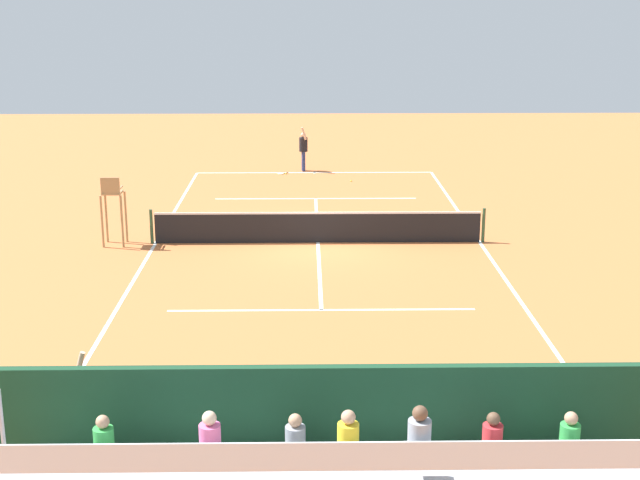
% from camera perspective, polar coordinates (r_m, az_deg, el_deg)
% --- Properties ---
extents(ground_plane, '(60.00, 60.00, 0.00)m').
position_cam_1_polar(ground_plane, '(27.63, -0.13, -0.17)').
color(ground_plane, '#C66B38').
extents(court_line_markings, '(10.10, 22.20, 0.01)m').
position_cam_1_polar(court_line_markings, '(27.66, -0.13, -0.14)').
color(court_line_markings, white).
rests_on(court_line_markings, ground).
extents(tennis_net, '(10.30, 0.10, 1.07)m').
position_cam_1_polar(tennis_net, '(27.50, -0.13, 0.84)').
color(tennis_net, black).
rests_on(tennis_net, ground).
extents(backdrop_wall, '(18.00, 0.16, 2.00)m').
position_cam_1_polar(backdrop_wall, '(14.17, 0.66, -11.73)').
color(backdrop_wall, '#194228').
rests_on(backdrop_wall, ground).
extents(bleacher_stand, '(9.06, 2.40, 2.48)m').
position_cam_1_polar(bleacher_stand, '(13.06, 0.94, -14.70)').
color(bleacher_stand, '#B2B2B7').
rests_on(bleacher_stand, ground).
extents(umpire_chair, '(0.67, 0.67, 2.14)m').
position_cam_1_polar(umpire_chair, '(27.75, -13.05, 2.30)').
color(umpire_chair, '#A88456').
rests_on(umpire_chair, ground).
extents(courtside_bench, '(1.80, 0.40, 0.93)m').
position_cam_1_polar(courtside_bench, '(15.30, 10.41, -11.69)').
color(courtside_bench, '#234C2D').
rests_on(courtside_bench, ground).
extents(equipment_bag, '(0.90, 0.36, 0.36)m').
position_cam_1_polar(equipment_bag, '(15.15, 4.66, -13.38)').
color(equipment_bag, '#B22D2D').
rests_on(equipment_bag, ground).
extents(tennis_player, '(0.40, 0.55, 1.93)m').
position_cam_1_polar(tennis_player, '(38.53, -1.07, 5.90)').
color(tennis_player, navy).
rests_on(tennis_player, ground).
extents(tennis_racket, '(0.56, 0.45, 0.03)m').
position_cam_1_polar(tennis_racket, '(38.05, -2.52, 4.23)').
color(tennis_racket, black).
rests_on(tennis_racket, ground).
extents(tennis_ball_near, '(0.07, 0.07, 0.07)m').
position_cam_1_polar(tennis_ball_near, '(36.50, 1.99, 3.78)').
color(tennis_ball_near, '#CCDB33').
rests_on(tennis_ball_near, ground).
extents(tennis_ball_far, '(0.07, 0.07, 0.07)m').
position_cam_1_polar(tennis_ball_far, '(38.00, -2.18, 4.25)').
color(tennis_ball_far, '#CCDB33').
rests_on(tennis_ball_far, ground).
extents(line_judge, '(0.41, 0.55, 1.93)m').
position_cam_1_polar(line_judge, '(15.16, -15.23, -10.34)').
color(line_judge, '#232328').
rests_on(line_judge, ground).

